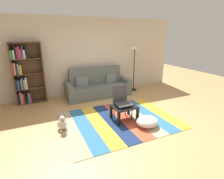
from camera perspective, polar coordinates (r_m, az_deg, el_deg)
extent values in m
plane|color=tan|center=(4.68, 3.50, -9.60)|extent=(14.00, 14.00, 0.00)
cube|color=beige|center=(6.57, -7.00, 10.60)|extent=(6.80, 0.10, 2.70)
cube|color=tan|center=(4.28, -13.26, -12.80)|extent=(0.36, 2.19, 0.01)
cube|color=teal|center=(4.35, -8.54, -11.99)|extent=(0.36, 2.19, 0.01)
cube|color=gold|center=(4.44, -4.03, -11.13)|extent=(0.36, 2.19, 0.01)
cube|color=navy|center=(4.57, 0.25, -10.25)|extent=(0.36, 2.19, 0.01)
cube|color=#C64C2D|center=(4.71, 4.26, -9.36)|extent=(0.36, 2.19, 0.01)
cube|color=tan|center=(4.88, 7.99, -8.50)|extent=(0.36, 2.19, 0.01)
cube|color=teal|center=(5.07, 11.44, -7.66)|extent=(0.36, 2.19, 0.01)
cube|color=gold|center=(5.27, 14.63, -6.86)|extent=(0.36, 2.19, 0.01)
cube|color=#59605B|center=(6.28, -4.31, -0.41)|extent=(1.90, 0.80, 0.40)
cube|color=#59605B|center=(6.42, -5.36, 4.60)|extent=(1.90, 0.20, 0.60)
cube|color=#59605B|center=(5.99, -13.67, -0.96)|extent=(0.18, 0.80, 0.56)
cube|color=#59605B|center=(6.67, 4.06, 1.41)|extent=(0.18, 0.80, 0.56)
cube|color=slate|center=(6.19, -9.76, 2.58)|extent=(0.42, 0.19, 0.36)
cube|color=slate|center=(6.54, -0.42, 3.66)|extent=(0.42, 0.19, 0.36)
cube|color=brown|center=(6.10, -29.36, 4.12)|extent=(0.04, 0.28, 1.90)
cube|color=brown|center=(6.08, -21.27, 5.17)|extent=(0.04, 0.28, 1.90)
cube|color=brown|center=(6.20, -25.34, 4.90)|extent=(0.90, 0.01, 1.90)
cube|color=brown|center=(6.32, -24.22, -3.60)|extent=(0.86, 0.28, 0.02)
cube|color=brown|center=(6.18, -24.76, 0.44)|extent=(0.86, 0.28, 0.02)
cube|color=brown|center=(6.07, -25.33, 4.66)|extent=(0.86, 0.28, 0.02)
cube|color=brown|center=(6.00, -25.91, 9.00)|extent=(0.86, 0.28, 0.02)
cube|color=brown|center=(5.96, -26.52, 13.42)|extent=(0.86, 0.28, 0.02)
cube|color=black|center=(6.27, -27.96, -2.52)|extent=(0.05, 0.23, 0.35)
cube|color=purple|center=(6.23, -27.50, -2.35)|extent=(0.03, 0.17, 0.39)
cube|color=silver|center=(6.27, -27.16, -2.32)|extent=(0.03, 0.25, 0.36)
cube|color=red|center=(6.24, -26.69, -2.56)|extent=(0.05, 0.18, 0.32)
cube|color=black|center=(6.23, -26.23, -2.24)|extent=(0.03, 0.18, 0.38)
cube|color=black|center=(6.24, -25.74, -2.68)|extent=(0.04, 0.17, 0.27)
cube|color=green|center=(6.22, -25.38, -2.33)|extent=(0.04, 0.17, 0.34)
cube|color=purple|center=(6.25, -24.90, -2.37)|extent=(0.05, 0.21, 0.30)
cube|color=black|center=(6.14, -28.57, 1.56)|extent=(0.05, 0.23, 0.34)
cube|color=#334CB2|center=(6.14, -28.01, 1.41)|extent=(0.05, 0.23, 0.29)
cube|color=black|center=(6.14, -27.55, 1.46)|extent=(0.04, 0.23, 0.29)
cube|color=#668C99|center=(6.14, -27.21, 1.66)|extent=(0.04, 0.24, 0.32)
cube|color=#334CB2|center=(6.13, -26.87, 1.93)|extent=(0.04, 0.24, 0.37)
cube|color=gold|center=(6.14, -26.42, 1.64)|extent=(0.03, 0.24, 0.29)
cube|color=silver|center=(6.10, -25.99, 1.92)|extent=(0.05, 0.18, 0.36)
cube|color=red|center=(6.02, -29.26, 5.81)|extent=(0.05, 0.18, 0.35)
cube|color=silver|center=(6.03, -28.85, 5.86)|extent=(0.03, 0.21, 0.34)
cube|color=black|center=(6.04, -28.47, 5.92)|extent=(0.03, 0.23, 0.34)
cube|color=#668C99|center=(6.04, -28.05, 5.91)|extent=(0.05, 0.24, 0.33)
cube|color=gold|center=(6.03, -27.45, 5.74)|extent=(0.05, 0.21, 0.28)
cube|color=green|center=(5.98, -29.82, 9.73)|extent=(0.05, 0.22, 0.25)
cube|color=silver|center=(5.96, -29.23, 9.82)|extent=(0.04, 0.19, 0.25)
cube|color=black|center=(5.99, -28.84, 10.47)|extent=(0.04, 0.25, 0.37)
cube|color=purple|center=(5.97, -28.39, 10.31)|extent=(0.03, 0.22, 0.33)
cube|color=red|center=(5.96, -27.91, 10.49)|extent=(0.05, 0.20, 0.35)
cube|color=red|center=(5.95, -27.42, 10.16)|extent=(0.03, 0.18, 0.27)
cube|color=#334CB2|center=(5.98, -27.02, 10.74)|extent=(0.04, 0.25, 0.37)
cube|color=silver|center=(5.97, -26.52, 10.21)|extent=(0.05, 0.22, 0.25)
cube|color=black|center=(5.98, -25.95, 10.66)|extent=(0.05, 0.26, 0.33)
cube|color=black|center=(4.52, 3.97, -5.46)|extent=(0.61, 0.53, 0.04)
cube|color=black|center=(4.31, 2.22, -9.44)|extent=(0.06, 0.06, 0.34)
cube|color=black|center=(4.55, 8.23, -8.07)|extent=(0.06, 0.06, 0.34)
cube|color=black|center=(4.67, -0.28, -7.17)|extent=(0.06, 0.06, 0.34)
cube|color=black|center=(4.89, 5.40, -6.05)|extent=(0.06, 0.06, 0.34)
ellipsoid|color=white|center=(4.37, 11.34, -10.12)|extent=(0.54, 0.48, 0.24)
ellipsoid|color=beige|center=(4.35, -15.88, -10.66)|extent=(0.22, 0.30, 0.26)
sphere|color=beige|center=(4.17, -15.84, -9.18)|extent=(0.15, 0.15, 0.15)
ellipsoid|color=#5B5750|center=(4.13, -15.69, -9.65)|extent=(0.06, 0.07, 0.05)
ellipsoid|color=#5B5750|center=(4.16, -16.66, -8.52)|extent=(0.05, 0.04, 0.08)
ellipsoid|color=#5B5750|center=(4.18, -15.23, -8.31)|extent=(0.05, 0.04, 0.08)
sphere|color=beige|center=(4.27, -16.27, -12.77)|extent=(0.06, 0.06, 0.06)
sphere|color=beige|center=(4.28, -14.65, -12.52)|extent=(0.06, 0.06, 0.06)
cylinder|color=black|center=(7.07, 6.87, 0.00)|extent=(0.26, 0.26, 0.02)
cylinder|color=black|center=(6.88, 7.11, 6.34)|extent=(0.03, 0.03, 1.57)
cone|color=white|center=(6.76, 7.39, 13.47)|extent=(0.32, 0.32, 0.14)
cube|color=black|center=(4.52, 2.49, -5.02)|extent=(0.08, 0.16, 0.02)
cube|color=#38383D|center=(4.50, 3.60, -4.61)|extent=(0.40, 0.40, 0.03)
cube|color=#38383D|center=(4.56, 2.59, -1.05)|extent=(0.40, 0.03, 0.44)
cylinder|color=#38383D|center=(4.38, 2.62, -8.50)|extent=(0.02, 0.02, 0.42)
cylinder|color=#38383D|center=(4.53, 6.48, -7.66)|extent=(0.02, 0.02, 0.42)
cylinder|color=#38383D|center=(4.66, 0.69, -6.83)|extent=(0.02, 0.02, 0.42)
cylinder|color=#38383D|center=(4.80, 4.38, -6.11)|extent=(0.02, 0.02, 0.42)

